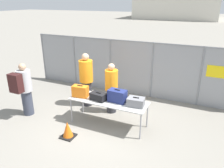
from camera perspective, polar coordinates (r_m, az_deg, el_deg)
name	(u,v)px	position (r m, az deg, el deg)	size (l,w,h in m)	color
ground_plane	(99,125)	(6.60, -3.29, -10.62)	(120.00, 120.00, 0.00)	gray
fence_section	(131,67)	(8.33, 4.93, 4.50)	(8.41, 0.07, 2.08)	gray
inspection_table	(108,102)	(6.28, -0.93, -4.72)	(2.27, 0.77, 0.79)	#B2B2AD
suitcase_orange	(80,91)	(6.50, -8.28, -1.88)	(0.48, 0.28, 0.36)	orange
suitcase_black	(98,96)	(6.25, -3.57, -3.27)	(0.50, 0.34, 0.24)	black
suitcase_navy	(117,96)	(6.11, 1.39, -3.13)	(0.52, 0.31, 0.37)	navy
suitcase_grey	(136,102)	(5.94, 6.24, -4.65)	(0.47, 0.36, 0.25)	slate
traveler_hooded	(24,88)	(7.26, -22.07, -0.93)	(0.42, 0.65, 1.70)	#383D4C
security_worker_near	(111,88)	(6.95, -0.15, -0.96)	(0.41, 0.41, 1.65)	#2D2D33
security_worker_far	(86,79)	(7.44, -6.73, 1.25)	(0.46, 0.46, 1.85)	#2D2D33
utility_trailer	(202,81)	(9.49, 22.48, 0.80)	(4.21, 2.17, 0.74)	#4C6B47
distant_hangar	(179,3)	(46.97, 17.02, 19.62)	(14.85, 12.26, 5.70)	beige
traffic_cone	(68,130)	(6.09, -11.49, -11.72)	(0.37, 0.37, 0.46)	black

